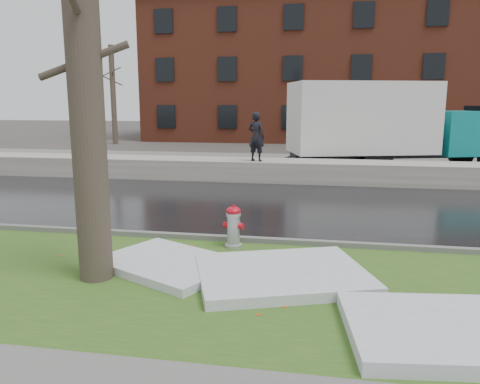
% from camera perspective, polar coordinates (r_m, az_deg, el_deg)
% --- Properties ---
extents(ground, '(120.00, 120.00, 0.00)m').
position_cam_1_polar(ground, '(8.62, -3.92, -8.04)').
color(ground, '#47423D').
rests_on(ground, ground).
extents(verge, '(60.00, 4.50, 0.04)m').
position_cam_1_polar(verge, '(7.48, -6.29, -10.92)').
color(verge, '#2A511B').
rests_on(verge, ground).
extents(road, '(60.00, 7.00, 0.03)m').
position_cam_1_polar(road, '(12.86, 0.96, -1.58)').
color(road, black).
rests_on(road, ground).
extents(parking_lot, '(60.00, 9.00, 0.03)m').
position_cam_1_polar(parking_lot, '(21.18, 4.67, 3.32)').
color(parking_lot, slate).
rests_on(parking_lot, ground).
extents(curb, '(60.00, 0.15, 0.14)m').
position_cam_1_polar(curb, '(9.52, -2.46, -5.73)').
color(curb, slate).
rests_on(curb, ground).
extents(snowbank, '(60.00, 1.60, 0.75)m').
position_cam_1_polar(snowbank, '(16.89, 3.26, 2.65)').
color(snowbank, '#B3AEA4').
rests_on(snowbank, ground).
extents(brick_building, '(26.00, 12.00, 10.00)m').
position_cam_1_polar(brick_building, '(37.96, 10.49, 14.05)').
color(brick_building, brown).
rests_on(brick_building, ground).
extents(bg_tree_left, '(1.40, 1.62, 6.50)m').
position_cam_1_polar(bg_tree_left, '(33.02, -15.21, 11.45)').
color(bg_tree_left, brown).
rests_on(bg_tree_left, ground).
extents(bg_tree_center, '(1.40, 1.62, 6.50)m').
position_cam_1_polar(bg_tree_center, '(34.84, -3.15, 11.76)').
color(bg_tree_center, brown).
rests_on(bg_tree_center, ground).
extents(fire_hydrant, '(0.41, 0.37, 0.84)m').
position_cam_1_polar(fire_hydrant, '(8.96, -0.79, -4.00)').
color(fire_hydrant, '#A8AAB0').
rests_on(fire_hydrant, verge).
extents(tree, '(1.34, 1.57, 6.51)m').
position_cam_1_polar(tree, '(7.46, -18.47, 14.40)').
color(tree, brown).
rests_on(tree, verge).
extents(box_truck, '(10.80, 4.98, 3.59)m').
position_cam_1_polar(box_truck, '(20.13, 17.62, 7.84)').
color(box_truck, black).
rests_on(box_truck, ground).
extents(worker, '(0.74, 0.62, 1.72)m').
position_cam_1_polar(worker, '(16.47, 2.00, 6.77)').
color(worker, black).
rests_on(worker, snowbank).
extents(snow_patch_near, '(3.12, 2.76, 0.16)m').
position_cam_1_polar(snow_patch_near, '(7.53, 5.08, -9.94)').
color(snow_patch_near, silver).
rests_on(snow_patch_near, verge).
extents(snow_patch_far, '(2.68, 2.41, 0.14)m').
position_cam_1_polar(snow_patch_far, '(8.09, -8.75, -8.61)').
color(snow_patch_far, silver).
rests_on(snow_patch_far, verge).
extents(snow_patch_side, '(2.99, 2.12, 0.18)m').
position_cam_1_polar(snow_patch_side, '(6.35, 25.99, -15.05)').
color(snow_patch_side, silver).
rests_on(snow_patch_side, verge).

